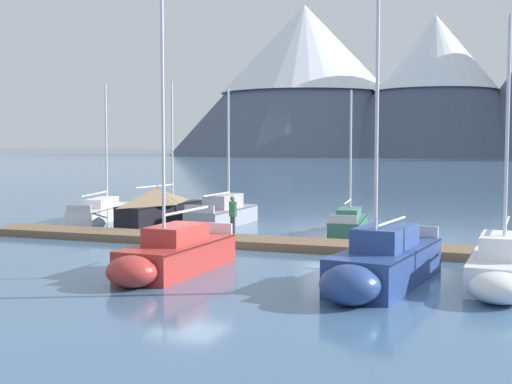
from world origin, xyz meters
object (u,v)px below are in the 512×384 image
object	(u,v)px
sailboat_second_berth	(163,206)
sailboat_mid_dock_port	(226,213)
sailboat_nearest_berth	(103,210)
sailboat_end_of_dock	(504,268)
sailboat_outer_slip	(382,263)
person_on_dock	(233,214)
sailboat_far_berth	(350,222)
sailboat_mid_dock_starboard	(172,254)

from	to	relation	value
sailboat_second_berth	sailboat_mid_dock_port	bearing A→B (deg)	14.27
sailboat_nearest_berth	sailboat_second_berth	xyz separation A→B (m)	(3.88, -0.31, 0.39)
sailboat_mid_dock_port	sailboat_end_of_dock	distance (m)	17.40
sailboat_outer_slip	sailboat_nearest_berth	bearing A→B (deg)	147.13
sailboat_second_berth	person_on_dock	size ratio (longest dim) A/B	4.28
sailboat_second_berth	sailboat_far_berth	distance (m)	9.73
sailboat_outer_slip	sailboat_far_berth	bearing A→B (deg)	109.57
sailboat_mid_dock_port	sailboat_far_berth	bearing A→B (deg)	-6.43
sailboat_mid_dock_port	sailboat_mid_dock_starboard	world-z (taller)	sailboat_mid_dock_starboard
sailboat_outer_slip	sailboat_end_of_dock	world-z (taller)	sailboat_outer_slip
sailboat_mid_dock_port	sailboat_outer_slip	size ratio (longest dim) A/B	0.77
sailboat_second_berth	person_on_dock	world-z (taller)	sailboat_second_berth
sailboat_mid_dock_starboard	sailboat_far_berth	size ratio (longest dim) A/B	1.40
sailboat_nearest_berth	sailboat_mid_dock_port	distance (m)	7.02
person_on_dock	sailboat_nearest_berth	bearing A→B (deg)	150.68
sailboat_outer_slip	sailboat_second_berth	bearing A→B (deg)	141.09
sailboat_end_of_dock	sailboat_mid_dock_starboard	bearing A→B (deg)	-169.71
sailboat_second_berth	sailboat_mid_dock_port	distance (m)	3.23
sailboat_far_berth	person_on_dock	world-z (taller)	sailboat_far_berth
sailboat_far_berth	sailboat_end_of_dock	size ratio (longest dim) A/B	0.84
sailboat_nearest_berth	sailboat_outer_slip	distance (m)	20.89
sailboat_outer_slip	sailboat_end_of_dock	xyz separation A→B (m)	(3.21, 1.17, -0.11)
sailboat_nearest_berth	sailboat_end_of_dock	distance (m)	23.11
sailboat_outer_slip	sailboat_end_of_dock	size ratio (longest dim) A/B	1.16
sailboat_far_berth	sailboat_end_of_dock	distance (m)	12.22
sailboat_mid_dock_port	sailboat_end_of_dock	bearing A→B (deg)	-37.78
sailboat_second_berth	sailboat_outer_slip	xyz separation A→B (m)	(13.66, -11.03, -0.18)
sailboat_mid_dock_starboard	sailboat_far_berth	bearing A→B (deg)	77.57
sailboat_nearest_berth	sailboat_mid_dock_starboard	xyz separation A→B (m)	(11.03, -11.93, 0.14)
sailboat_mid_dock_port	sailboat_end_of_dock	size ratio (longest dim) A/B	0.89
sailboat_far_berth	person_on_dock	size ratio (longest dim) A/B	3.82
sailboat_second_berth	person_on_dock	distance (m)	8.45
sailboat_outer_slip	sailboat_end_of_dock	distance (m)	3.42
sailboat_nearest_berth	sailboat_outer_slip	size ratio (longest dim) A/B	0.81
sailboat_mid_dock_port	sailboat_mid_dock_starboard	size ratio (longest dim) A/B	0.76
sailboat_mid_dock_starboard	sailboat_nearest_berth	bearing A→B (deg)	132.75
sailboat_outer_slip	person_on_dock	size ratio (longest dim) A/B	5.25
sailboat_far_berth	person_on_dock	xyz separation A→B (m)	(-3.30, -5.53, 0.78)
sailboat_nearest_berth	sailboat_mid_dock_starboard	bearing A→B (deg)	-47.25
sailboat_far_berth	sailboat_outer_slip	distance (m)	11.76
sailboat_outer_slip	person_on_dock	world-z (taller)	sailboat_outer_slip
sailboat_mid_dock_starboard	person_on_dock	xyz separation A→B (m)	(-0.73, 6.15, 0.64)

